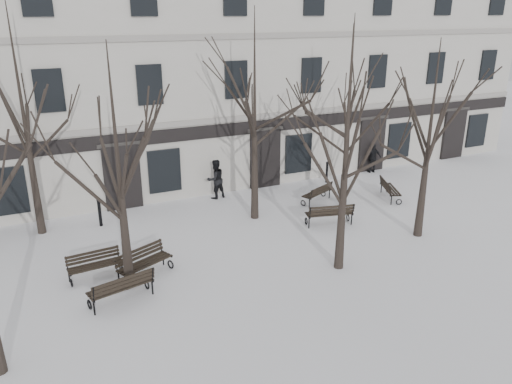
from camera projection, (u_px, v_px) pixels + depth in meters
ground at (274, 270)px, 17.08m from camera, size 100.00×100.00×0.00m
building at (164, 68)px, 26.25m from camera, size 40.40×10.20×11.40m
tree_1 at (116, 142)px, 14.44m from camera, size 5.34×5.34×7.62m
tree_2 at (347, 124)px, 15.55m from camera, size 5.61×5.61×8.02m
tree_3 at (432, 118)px, 18.14m from camera, size 5.24×5.24×7.49m
tree_4 at (20, 95)px, 18.09m from camera, size 6.15×6.15×8.79m
tree_5 at (255, 92)px, 19.60m from camera, size 5.99×5.99×8.56m
tree_6 at (350, 91)px, 20.89m from camera, size 5.80×5.80×8.29m
bench_0 at (144, 262)px, 16.51m from camera, size 2.00×1.40×0.97m
bench_1 at (122, 287)px, 14.98m from camera, size 2.06×1.13×0.99m
bench_2 at (330, 213)px, 20.47m from camera, size 2.03×1.13×0.97m
bench_3 at (95, 264)px, 16.45m from camera, size 1.80×0.79×0.88m
bench_4 at (318, 193)px, 22.99m from camera, size 1.80×1.26×0.87m
bench_5 at (389, 189)px, 23.46m from camera, size 1.28×1.87×0.90m
bollard_a at (100, 211)px, 20.37m from camera, size 0.16×0.16×1.21m
bollard_b at (327, 171)px, 25.63m from camera, size 0.14×0.14×1.12m
pedestrian_b at (216, 198)px, 23.68m from camera, size 1.04×0.88×1.87m
pedestrian_c at (372, 172)px, 27.46m from camera, size 1.02×0.53×1.65m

